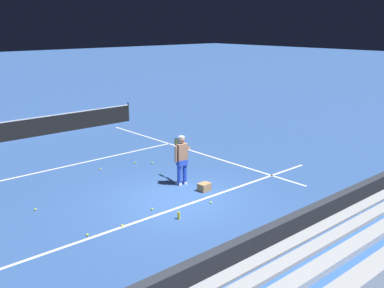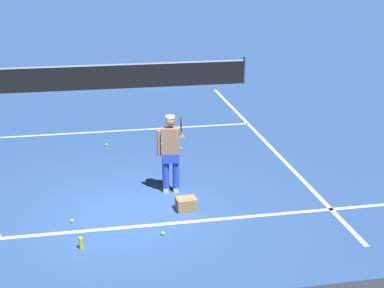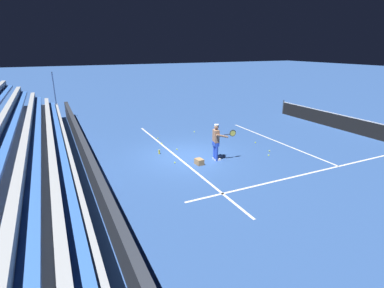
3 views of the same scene
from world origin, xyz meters
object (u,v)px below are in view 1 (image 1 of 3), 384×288
object	(u,v)px
tennis_ball_near_player	(122,225)
tennis_ball_midcourt	(211,202)
tennis_player	(182,159)
ball_box_cardboard	(204,187)
tennis_ball_stray_back	(135,163)
tennis_ball_by_box	(152,163)
tennis_ball_on_baseline	(35,209)
tennis_ball_toward_net	(152,209)
tennis_net	(34,127)
water_bottle	(179,216)
tennis_ball_far_right	(87,235)
tennis_ball_far_left	(101,169)

from	to	relation	value
tennis_ball_near_player	tennis_ball_midcourt	bearing A→B (deg)	-8.61
tennis_player	ball_box_cardboard	distance (m)	1.24
tennis_ball_stray_back	tennis_ball_by_box	xyz separation A→B (m)	(0.49, -0.45, 0.00)
tennis_ball_stray_back	tennis_ball_on_baseline	bearing A→B (deg)	-159.22
tennis_ball_toward_net	tennis_net	bearing A→B (deg)	84.57
tennis_ball_midcourt	tennis_ball_toward_net	world-z (taller)	same
tennis_ball_on_baseline	tennis_ball_toward_net	xyz separation A→B (m)	(2.61, -2.28, 0.00)
tennis_ball_midcourt	tennis_ball_on_baseline	world-z (taller)	same
tennis_ball_by_box	water_bottle	distance (m)	5.36
tennis_ball_far_right	tennis_ball_near_player	world-z (taller)	same
tennis_ball_stray_back	tennis_net	distance (m)	6.98
water_bottle	tennis_ball_toward_net	bearing A→B (deg)	100.19
tennis_ball_far_left	tennis_ball_toward_net	bearing A→B (deg)	-100.57
tennis_ball_far_left	tennis_player	bearing A→B (deg)	-68.25
tennis_ball_near_player	tennis_ball_by_box	distance (m)	5.70
tennis_ball_stray_back	tennis_ball_midcourt	bearing A→B (deg)	-96.95
tennis_ball_on_baseline	water_bottle	world-z (taller)	water_bottle
tennis_ball_near_player	tennis_net	distance (m)	11.58
ball_box_cardboard	tennis_ball_far_left	xyz separation A→B (m)	(-1.45, 4.21, -0.10)
tennis_ball_midcourt	tennis_ball_toward_net	size ratio (longest dim) A/B	1.00
tennis_player	ball_box_cardboard	xyz separation A→B (m)	(0.16, -0.96, -0.76)
tennis_ball_near_player	tennis_ball_toward_net	bearing A→B (deg)	15.64
tennis_ball_midcourt	water_bottle	distance (m)	1.49
tennis_player	tennis_net	xyz separation A→B (m)	(-1.06, 9.88, -0.40)
tennis_ball_by_box	tennis_ball_far_left	bearing A→B (deg)	161.06
ball_box_cardboard	tennis_ball_by_box	size ratio (longest dim) A/B	6.06
tennis_ball_far_left	tennis_ball_stray_back	bearing A→B (deg)	-8.54
tennis_ball_on_baseline	tennis_ball_near_player	bearing A→B (deg)	-63.19
tennis_ball_by_box	ball_box_cardboard	bearing A→B (deg)	-97.77
tennis_ball_stray_back	tennis_ball_far_left	bearing A→B (deg)	171.46
tennis_ball_near_player	water_bottle	size ratio (longest dim) A/B	0.30
tennis_ball_by_box	tennis_ball_near_player	bearing A→B (deg)	-134.95
tennis_player	tennis_net	world-z (taller)	tennis_player
tennis_ball_midcourt	tennis_ball_by_box	distance (m)	4.61
tennis_player	tennis_ball_toward_net	xyz separation A→B (m)	(-2.10, -1.10, -0.86)
tennis_ball_on_baseline	tennis_ball_by_box	size ratio (longest dim) A/B	1.00
tennis_ball_midcourt	tennis_ball_stray_back	distance (m)	4.97
tennis_ball_toward_net	tennis_net	xyz separation A→B (m)	(1.04, 10.98, 0.46)
tennis_net	ball_box_cardboard	bearing A→B (deg)	-83.58
tennis_ball_far_right	tennis_ball_by_box	world-z (taller)	same
ball_box_cardboard	tennis_ball_on_baseline	bearing A→B (deg)	156.32
tennis_player	tennis_ball_by_box	bearing A→B (deg)	76.01
ball_box_cardboard	water_bottle	xyz separation A→B (m)	(-2.08, -1.16, -0.02)
tennis_ball_far_right	tennis_ball_on_baseline	xyz separation A→B (m)	(-0.34, 2.51, 0.00)
tennis_ball_midcourt	tennis_net	size ratio (longest dim) A/B	0.01
tennis_ball_far_right	tennis_ball_midcourt	bearing A→B (deg)	-8.31
ball_box_cardboard	tennis_ball_toward_net	size ratio (longest dim) A/B	6.06
tennis_ball_far_right	water_bottle	size ratio (longest dim) A/B	0.30
tennis_player	tennis_ball_stray_back	size ratio (longest dim) A/B	25.98
tennis_ball_far_right	tennis_ball_toward_net	bearing A→B (deg)	5.76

